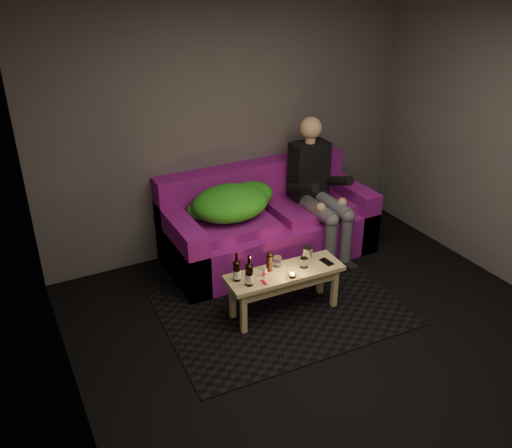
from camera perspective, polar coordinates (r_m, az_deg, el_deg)
The scene contains 17 objects.
floor at distance 4.47m, azimuth 10.43°, elevation -13.98°, with size 4.50×4.50×0.00m, color black.
room at distance 3.98m, azimuth 8.29°, elevation 8.30°, with size 4.50×4.50×4.50m.
rug at distance 4.95m, azimuth 2.64°, elevation -8.83°, with size 2.08×1.51×0.01m, color black.
sofa at distance 5.64m, azimuth 1.13°, elevation -0.15°, with size 2.13×0.96×0.91m.
green_blanket at distance 5.32m, azimuth -2.44°, elevation 2.38°, with size 0.94×0.64×0.32m.
person at distance 5.57m, azimuth 6.50°, elevation 3.92°, with size 0.38×0.88×1.42m.
coffee_table at distance 4.72m, azimuth 3.03°, elevation -5.74°, with size 1.05×0.37×0.43m.
beer_bottle_a at distance 4.50m, azimuth -2.04°, elevation -4.92°, with size 0.06×0.06×0.26m.
beer_bottle_b at distance 4.44m, azimuth -0.72°, elevation -5.32°, with size 0.07×0.07×0.28m.
salt_shaker at distance 4.59m, azimuth 0.95°, elevation -5.09°, with size 0.04×0.04×0.08m, color silver.
pepper_mill at distance 4.64m, azimuth 1.40°, elevation -4.18°, with size 0.05×0.05×0.14m, color black.
tumbler_back at distance 4.72m, azimuth 2.25°, elevation -3.97°, with size 0.08×0.08×0.09m, color white.
tealight at distance 4.59m, azimuth 3.84°, elevation -5.36°, with size 0.06×0.06×0.05m.
tumbler_front at distance 4.72m, azimuth 5.08°, elevation -4.08°, with size 0.07×0.07×0.09m, color white.
steel_cup at distance 4.82m, azimuth 5.38°, elevation -3.14°, with size 0.09×0.09×0.13m, color silver.
smartphone at distance 4.84m, azimuth 7.44°, elevation -3.98°, with size 0.07×0.14×0.01m, color black.
red_lighter at distance 4.51m, azimuth 0.84°, elevation -6.16°, with size 0.02×0.07×0.01m, color red.
Camera 1 is at (-2.23, -2.58, 2.89)m, focal length 38.00 mm.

